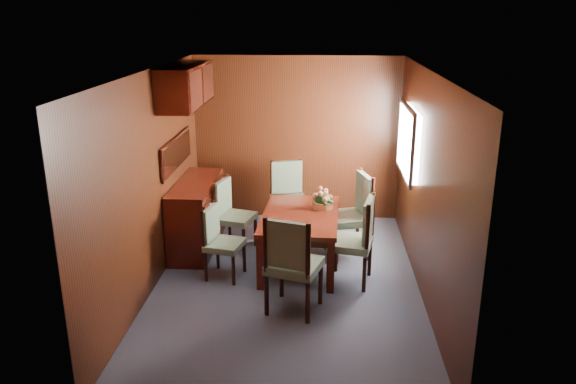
# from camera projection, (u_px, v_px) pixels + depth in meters

# --- Properties ---
(ground) EXTENTS (4.50, 4.50, 0.00)m
(ground) POSITION_uv_depth(u_px,v_px,m) (287.00, 284.00, 6.46)
(ground) COLOR #404657
(ground) RESTS_ON ground
(room_shell) EXTENTS (3.06, 4.52, 2.41)m
(room_shell) POSITION_uv_depth(u_px,v_px,m) (279.00, 139.00, 6.28)
(room_shell) COLOR black
(room_shell) RESTS_ON ground
(sideboard) EXTENTS (0.48, 1.40, 0.90)m
(sideboard) POSITION_uv_depth(u_px,v_px,m) (197.00, 215.00, 7.34)
(sideboard) COLOR #340D06
(sideboard) RESTS_ON ground
(dining_table) EXTENTS (0.96, 1.48, 0.68)m
(dining_table) POSITION_uv_depth(u_px,v_px,m) (300.00, 221.00, 6.76)
(dining_table) COLOR #340D06
(dining_table) RESTS_ON ground
(chair_left_near) EXTENTS (0.47, 0.49, 0.87)m
(chair_left_near) POSITION_uv_depth(u_px,v_px,m) (219.00, 238.00, 6.51)
(chair_left_near) COLOR black
(chair_left_near) RESTS_ON ground
(chair_left_far) EXTENTS (0.54, 0.55, 0.95)m
(chair_left_far) POSITION_uv_depth(u_px,v_px,m) (231.00, 211.00, 7.24)
(chair_left_far) COLOR black
(chair_left_far) RESTS_ON ground
(chair_right_near) EXTENTS (0.56, 0.58, 1.03)m
(chair_right_near) POSITION_uv_depth(u_px,v_px,m) (358.00, 236.00, 6.33)
(chair_right_near) COLOR black
(chair_right_near) RESTS_ON ground
(chair_right_far) EXTENTS (0.62, 0.63, 1.09)m
(chair_right_far) POSITION_uv_depth(u_px,v_px,m) (355.00, 210.00, 7.06)
(chair_right_far) COLOR black
(chair_right_far) RESTS_ON ground
(chair_head) EXTENTS (0.63, 0.62, 1.08)m
(chair_head) POSITION_uv_depth(u_px,v_px,m) (291.00, 260.00, 5.66)
(chair_head) COLOR black
(chair_head) RESTS_ON ground
(chair_foot) EXTENTS (0.59, 0.58, 1.01)m
(chair_foot) POSITION_uv_depth(u_px,v_px,m) (288.00, 193.00, 7.87)
(chair_foot) COLOR black
(chair_foot) RESTS_ON ground
(flower_centerpiece) EXTENTS (0.28, 0.28, 0.28)m
(flower_centerpiece) POSITION_uv_depth(u_px,v_px,m) (323.00, 197.00, 6.89)
(flower_centerpiece) COLOR #BC6739
(flower_centerpiece) RESTS_ON dining_table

